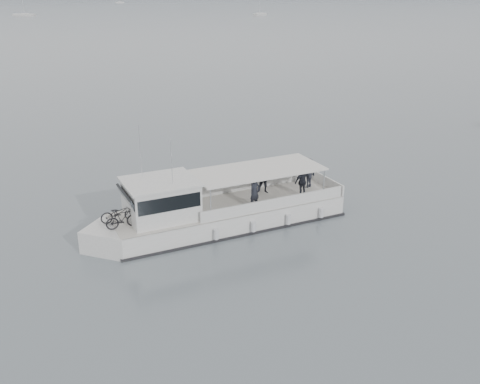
{
  "coord_description": "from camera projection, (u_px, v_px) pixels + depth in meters",
  "views": [
    {
      "loc": [
        3.1,
        -23.86,
        10.42
      ],
      "look_at": [
        5.07,
        -1.26,
        1.6
      ],
      "focal_mm": 40.0,
      "sensor_mm": 36.0,
      "label": 1
    }
  ],
  "objects": [
    {
      "name": "ground",
      "position": [
        133.0,
        217.0,
        25.68
      ],
      "size": [
        1400.0,
        1400.0,
        0.0
      ],
      "primitive_type": "plane",
      "color": "#555F64",
      "rests_on": "ground"
    },
    {
      "name": "tour_boat",
      "position": [
        208.0,
        212.0,
        24.14
      ],
      "size": [
        12.01,
        6.65,
        5.14
      ],
      "rotation": [
        0.0,
        0.0,
        0.36
      ],
      "color": "silver",
      "rests_on": "ground"
    },
    {
      "name": "moored_fleet",
      "position": [
        24.0,
        14.0,
        197.56
      ],
      "size": [
        374.85,
        369.66,
        9.34
      ],
      "color": "silver",
      "rests_on": "ground"
    }
  ]
}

